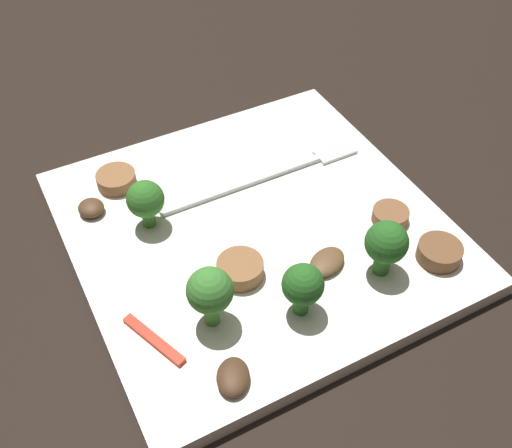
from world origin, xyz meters
The scene contains 15 objects.
ground_plane centered at (0.00, 0.00, 0.00)m, with size 1.40×1.40×0.00m, color black.
plate centered at (0.00, 0.00, 0.01)m, with size 0.27×0.27×0.01m, color white.
fork centered at (0.04, 0.04, 0.02)m, with size 0.18×0.02×0.00m.
broccoli_floret_0 centered at (0.06, -0.08, 0.04)m, with size 0.03×0.03×0.05m.
broccoli_floret_1 centered at (-0.07, 0.04, 0.04)m, with size 0.03×0.03×0.04m.
broccoli_floret_2 centered at (-0.07, -0.07, 0.04)m, with size 0.03×0.03×0.05m.
broccoli_floret_3 centered at (-0.01, -0.09, 0.04)m, with size 0.03×0.03×0.04m.
sausage_slice_0 centered at (-0.08, 0.09, 0.02)m, with size 0.03×0.03×0.01m, color brown.
sausage_slice_1 centered at (0.09, -0.04, 0.02)m, with size 0.03×0.03×0.01m, color brown.
sausage_slice_2 centered at (0.10, -0.09, 0.02)m, with size 0.03×0.03×0.01m, color brown.
sausage_slice_3 centered at (-0.03, -0.04, 0.02)m, with size 0.03×0.03×0.01m, color brown.
mushroom_0 centered at (-0.11, 0.07, 0.02)m, with size 0.02×0.02×0.01m, color #4C331E.
mushroom_1 centered at (0.03, -0.06, 0.02)m, with size 0.03×0.02×0.01m, color brown.
mushroom_2 centered at (-0.08, -0.11, 0.02)m, with size 0.03×0.02×0.01m, color #422B19.
pepper_strip_0 centered at (-0.11, -0.06, 0.02)m, with size 0.05×0.01×0.00m, color red.
Camera 1 is at (-0.15, -0.29, 0.35)m, focal length 42.73 mm.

